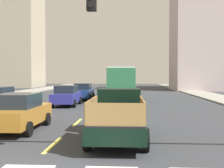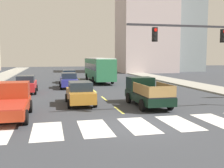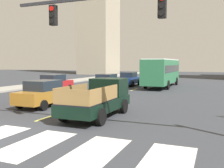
{
  "view_description": "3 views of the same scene",
  "coord_description": "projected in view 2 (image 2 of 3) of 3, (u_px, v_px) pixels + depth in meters",
  "views": [
    {
      "loc": [
        2.75,
        -6.11,
        2.55
      ],
      "look_at": [
        1.88,
        9.15,
        2.08
      ],
      "focal_mm": 45.23,
      "sensor_mm": 36.0,
      "label": 1
    },
    {
      "loc": [
        -4.37,
        -12.79,
        3.57
      ],
      "look_at": [
        1.35,
        11.86,
        0.91
      ],
      "focal_mm": 42.51,
      "sensor_mm": 36.0,
      "label": 2
    },
    {
      "loc": [
        8.12,
        -7.05,
        2.84
      ],
      "look_at": [
        -0.87,
        14.86,
        0.89
      ],
      "focal_mm": 40.75,
      "sensor_mm": 36.0,
      "label": 3
    }
  ],
  "objects": [
    {
      "name": "pickup_stakebed",
      "position": [
        146.0,
        93.0,
        19.3
      ],
      "size": [
        2.18,
        5.2,
        1.96
      ],
      "rotation": [
        0.0,
        0.0,
        -0.04
      ],
      "color": "black",
      "rests_on": "ground"
    },
    {
      "name": "sedan_near_left",
      "position": [
        26.0,
        84.0,
        25.68
      ],
      "size": [
        2.02,
        4.4,
        1.72
      ],
      "rotation": [
        0.0,
        0.0,
        0.0
      ],
      "color": "red",
      "rests_on": "ground"
    },
    {
      "name": "crosswalk_stripe_3",
      "position": [
        94.0,
        128.0,
        13.22
      ],
      "size": [
        1.46,
        3.35,
        0.01
      ],
      "primitive_type": "cube",
      "color": "silver",
      "rests_on": "ground"
    },
    {
      "name": "lane_dash_6",
      "position": [
        76.0,
        77.0,
        46.68
      ],
      "size": [
        0.16,
        2.4,
        0.01
      ],
      "primitive_type": "cube",
      "color": "#D7D555",
      "rests_on": "ground"
    },
    {
      "name": "crosswalk_stripe_5",
      "position": [
        179.0,
        123.0,
        14.26
      ],
      "size": [
        1.46,
        3.35,
        0.01
      ],
      "primitive_type": "cube",
      "color": "silver",
      "rests_on": "ground"
    },
    {
      "name": "sedan_far",
      "position": [
        69.0,
        76.0,
        35.74
      ],
      "size": [
        2.02,
        4.4,
        1.72
      ],
      "rotation": [
        0.0,
        0.0,
        0.01
      ],
      "color": "navy",
      "rests_on": "ground"
    },
    {
      "name": "lane_dash_0",
      "position": [
        119.0,
        110.0,
        17.62
      ],
      "size": [
        0.16,
        2.4,
        0.01
      ],
      "primitive_type": "cube",
      "color": "#D7D555",
      "rests_on": "ground"
    },
    {
      "name": "lane_dash_1",
      "position": [
        104.0,
        98.0,
        22.46
      ],
      "size": [
        0.16,
        2.4,
        0.01
      ],
      "primitive_type": "cube",
      "color": "#D7D555",
      "rests_on": "ground"
    },
    {
      "name": "ground_plane",
      "position": [
        138.0,
        125.0,
        13.74
      ],
      "size": [
        160.0,
        160.0,
        0.0
      ],
      "primitive_type": "plane",
      "color": "#34373C"
    },
    {
      "name": "lane_dash_5",
      "position": [
        79.0,
        79.0,
        41.84
      ],
      "size": [
        0.16,
        2.4,
        0.01
      ],
      "primitive_type": "cube",
      "color": "#D7D555",
      "rests_on": "ground"
    },
    {
      "name": "lane_dash_2",
      "position": [
        95.0,
        91.0,
        27.3
      ],
      "size": [
        0.16,
        2.4,
        0.01
      ],
      "primitive_type": "cube",
      "color": "#D7D555",
      "rests_on": "ground"
    },
    {
      "name": "crosswalk_stripe_2",
      "position": [
        47.0,
        131.0,
        12.71
      ],
      "size": [
        1.46,
        3.35,
        0.01
      ],
      "primitive_type": "cube",
      "color": "silver",
      "rests_on": "ground"
    },
    {
      "name": "crosswalk_stripe_6",
      "position": [
        217.0,
        120.0,
        14.78
      ],
      "size": [
        1.46,
        3.35,
        0.01
      ],
      "primitive_type": "cube",
      "color": "silver",
      "rests_on": "ground"
    },
    {
      "name": "lane_dash_3",
      "position": [
        88.0,
        86.0,
        32.15
      ],
      "size": [
        0.16,
        2.4,
        0.01
      ],
      "primitive_type": "cube",
      "color": "#D7D555",
      "rests_on": "ground"
    },
    {
      "name": "crosswalk_stripe_4",
      "position": [
        138.0,
        125.0,
        13.74
      ],
      "size": [
        1.46,
        3.35,
        0.01
      ],
      "primitive_type": "cube",
      "color": "silver",
      "rests_on": "ground"
    },
    {
      "name": "sedan_near_right",
      "position": [
        69.0,
        80.0,
        29.81
      ],
      "size": [
        2.02,
        4.4,
        1.72
      ],
      "rotation": [
        0.0,
        0.0,
        0.04
      ],
      "color": "navy",
      "rests_on": "ground"
    },
    {
      "name": "block_mid_right",
      "position": [
        177.0,
        30.0,
        64.29
      ],
      "size": [
        9.63,
        10.61,
        19.8
      ],
      "primitive_type": "cube",
      "color": "gray",
      "rests_on": "ground"
    },
    {
      "name": "lane_dash_4",
      "position": [
        83.0,
        82.0,
        36.99
      ],
      "size": [
        0.16,
        2.4,
        0.01
      ],
      "primitive_type": "cube",
      "color": "#D7D555",
      "rests_on": "ground"
    },
    {
      "name": "sidewalk_right",
      "position": [
        187.0,
        84.0,
        34.03
      ],
      "size": [
        3.67,
        110.0,
        0.15
      ],
      "primitive_type": "cube",
      "color": "gray",
      "rests_on": "ground"
    },
    {
      "name": "sedan_mid",
      "position": [
        80.0,
        93.0,
        19.57
      ],
      "size": [
        2.02,
        4.4,
        1.72
      ],
      "rotation": [
        0.0,
        0.0,
        0.04
      ],
      "color": "#A97024",
      "rests_on": "ground"
    },
    {
      "name": "block_mid_left",
      "position": [
        146.0,
        33.0,
        58.96
      ],
      "size": [
        11.93,
        9.55,
        17.3
      ],
      "primitive_type": "cube",
      "color": "#B8A7A7",
      "rests_on": "ground"
    },
    {
      "name": "pickup_dark",
      "position": [
        11.0,
        102.0,
        15.55
      ],
      "size": [
        2.18,
        5.2,
        1.96
      ],
      "rotation": [
        0.0,
        0.0,
        -0.06
      ],
      "color": "#A02D16",
      "rests_on": "ground"
    },
    {
      "name": "lane_dash_7",
      "position": [
        74.0,
        75.0,
        51.52
      ],
      "size": [
        0.16,
        2.4,
        0.01
      ],
      "primitive_type": "cube",
      "color": "#D7D555",
      "rests_on": "ground"
    },
    {
      "name": "city_bus",
      "position": [
        99.0,
        68.0,
        36.65
      ],
      "size": [
        2.72,
        10.8,
        3.32
      ],
      "rotation": [
        0.0,
        0.0,
        0.02
      ],
      "color": "#2D744A",
      "rests_on": "ground"
    }
  ]
}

